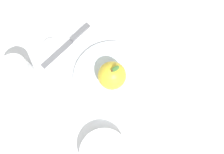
{
  "coord_description": "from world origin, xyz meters",
  "views": [
    {
      "loc": [
        -0.08,
        -0.17,
        0.72
      ],
      "look_at": [
        0.02,
        -0.02,
        0.02
      ],
      "focal_mm": 40.35,
      "sensor_mm": 36.0,
      "label": 1
    }
  ],
  "objects_px": {
    "cup": "(17,71)",
    "spoon": "(53,39)",
    "dinner_plate": "(112,78)",
    "linen_napkin": "(158,112)",
    "side_bowl": "(104,153)",
    "knife": "(70,41)",
    "apple": "(112,75)"
  },
  "relations": [
    {
      "from": "cup",
      "to": "spoon",
      "type": "bearing_deg",
      "value": 21.55
    },
    {
      "from": "dinner_plate",
      "to": "linen_napkin",
      "type": "relative_size",
      "value": 1.26
    },
    {
      "from": "side_bowl",
      "to": "dinner_plate",
      "type": "bearing_deg",
      "value": 52.54
    },
    {
      "from": "cup",
      "to": "knife",
      "type": "distance_m",
      "value": 0.18
    },
    {
      "from": "cup",
      "to": "linen_napkin",
      "type": "bearing_deg",
      "value": -47.17
    },
    {
      "from": "side_bowl",
      "to": "knife",
      "type": "bearing_deg",
      "value": 76.27
    },
    {
      "from": "apple",
      "to": "side_bowl",
      "type": "distance_m",
      "value": 0.21
    },
    {
      "from": "knife",
      "to": "apple",
      "type": "bearing_deg",
      "value": -75.56
    },
    {
      "from": "apple",
      "to": "linen_napkin",
      "type": "relative_size",
      "value": 0.51
    },
    {
      "from": "knife",
      "to": "linen_napkin",
      "type": "distance_m",
      "value": 0.34
    },
    {
      "from": "knife",
      "to": "linen_napkin",
      "type": "xyz_separation_m",
      "value": [
        0.11,
        -0.32,
        -0.0
      ]
    },
    {
      "from": "spoon",
      "to": "knife",
      "type": "bearing_deg",
      "value": -40.22
    },
    {
      "from": "apple",
      "to": "cup",
      "type": "bearing_deg",
      "value": 144.98
    },
    {
      "from": "apple",
      "to": "knife",
      "type": "height_order",
      "value": "apple"
    },
    {
      "from": "knife",
      "to": "linen_napkin",
      "type": "relative_size",
      "value": 1.07
    },
    {
      "from": "apple",
      "to": "linen_napkin",
      "type": "xyz_separation_m",
      "value": [
        0.06,
        -0.15,
        -0.05
      ]
    },
    {
      "from": "dinner_plate",
      "to": "knife",
      "type": "height_order",
      "value": "dinner_plate"
    },
    {
      "from": "linen_napkin",
      "to": "dinner_plate",
      "type": "bearing_deg",
      "value": 111.14
    },
    {
      "from": "apple",
      "to": "cup",
      "type": "xyz_separation_m",
      "value": [
        -0.22,
        0.15,
        -0.01
      ]
    },
    {
      "from": "dinner_plate",
      "to": "spoon",
      "type": "relative_size",
      "value": 1.23
    },
    {
      "from": "dinner_plate",
      "to": "linen_napkin",
      "type": "distance_m",
      "value": 0.16
    },
    {
      "from": "side_bowl",
      "to": "spoon",
      "type": "bearing_deg",
      "value": 83.52
    },
    {
      "from": "dinner_plate",
      "to": "spoon",
      "type": "xyz_separation_m",
      "value": [
        -0.09,
        0.2,
        -0.0
      ]
    },
    {
      "from": "knife",
      "to": "linen_napkin",
      "type": "height_order",
      "value": "knife"
    },
    {
      "from": "apple",
      "to": "side_bowl",
      "type": "height_order",
      "value": "apple"
    },
    {
      "from": "linen_napkin",
      "to": "knife",
      "type": "bearing_deg",
      "value": 108.31
    },
    {
      "from": "apple",
      "to": "spoon",
      "type": "distance_m",
      "value": 0.23
    },
    {
      "from": "apple",
      "to": "side_bowl",
      "type": "bearing_deg",
      "value": -127.56
    },
    {
      "from": "side_bowl",
      "to": "linen_napkin",
      "type": "distance_m",
      "value": 0.19
    },
    {
      "from": "dinner_plate",
      "to": "linen_napkin",
      "type": "xyz_separation_m",
      "value": [
        0.06,
        -0.15,
        -0.01
      ]
    },
    {
      "from": "side_bowl",
      "to": "knife",
      "type": "distance_m",
      "value": 0.34
    },
    {
      "from": "apple",
      "to": "spoon",
      "type": "xyz_separation_m",
      "value": [
        -0.08,
        0.2,
        -0.05
      ]
    }
  ]
}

